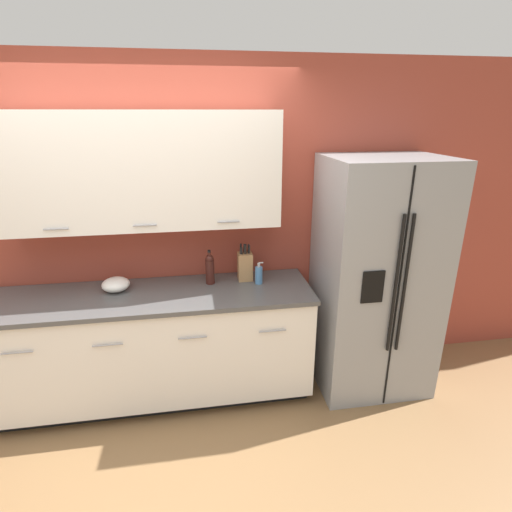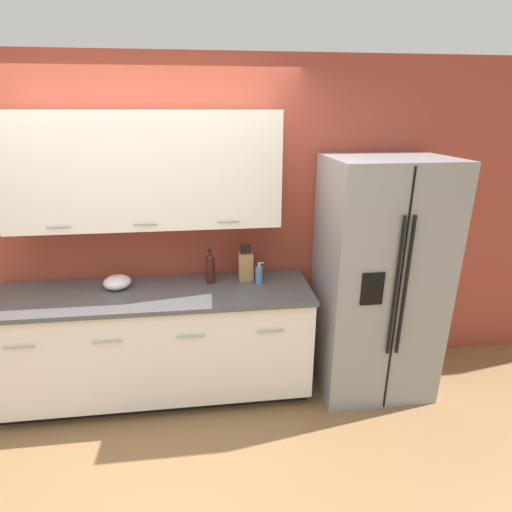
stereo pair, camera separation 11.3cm
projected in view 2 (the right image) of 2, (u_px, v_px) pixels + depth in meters
name	position (u px, v px, depth m)	size (l,w,h in m)	color
ground_plane	(137.00, 469.00, 2.60)	(14.00, 14.00, 0.00)	olive
wall_back	(142.00, 215.00, 3.09)	(10.00, 0.39, 2.60)	#993D2D
counter_unit	(157.00, 344.00, 3.15)	(2.40, 0.64, 0.92)	black
refrigerator	(377.00, 280.00, 3.15)	(0.88, 0.74, 1.89)	gray
knife_block	(246.00, 265.00, 3.17)	(0.11, 0.10, 0.31)	#A87A4C
wine_bottle	(210.00, 268.00, 3.11)	(0.07, 0.07, 0.28)	#3D1914
soap_dispenser	(259.00, 275.00, 3.12)	(0.06, 0.06, 0.18)	#4C7FB2
mixing_bowl	(117.00, 282.00, 3.04)	(0.20, 0.20, 0.10)	white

